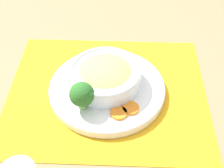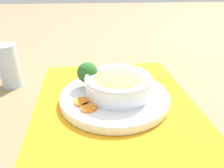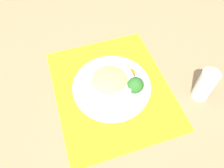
{
  "view_description": "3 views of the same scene",
  "coord_description": "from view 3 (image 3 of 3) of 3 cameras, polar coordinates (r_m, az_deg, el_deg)",
  "views": [
    {
      "loc": [
        -0.06,
        0.54,
        0.59
      ],
      "look_at": [
        -0.01,
        0.02,
        0.05
      ],
      "focal_mm": 50.0,
      "sensor_mm": 36.0,
      "label": 1
    },
    {
      "loc": [
        -0.5,
        0.05,
        0.32
      ],
      "look_at": [
        0.01,
        0.01,
        0.05
      ],
      "focal_mm": 35.0,
      "sensor_mm": 36.0,
      "label": 2
    },
    {
      "loc": [
        0.45,
        -0.12,
        0.69
      ],
      "look_at": [
        0.01,
        -0.0,
        0.05
      ],
      "focal_mm": 35.0,
      "sensor_mm": 36.0,
      "label": 3
    }
  ],
  "objects": [
    {
      "name": "carrot_slice_middle",
      "position": [
        0.86,
        3.22,
        4.05
      ],
      "size": [
        0.04,
        0.04,
        0.01
      ],
      "color": "orange",
      "rests_on": "plate"
    },
    {
      "name": "placemat",
      "position": [
        0.83,
        -0.07,
        -1.08
      ],
      "size": [
        0.52,
        0.44,
        0.0
      ],
      "color": "orange",
      "rests_on": "ground_plane"
    },
    {
      "name": "carrot_slice_near",
      "position": [
        0.85,
        4.88,
        2.92
      ],
      "size": [
        0.04,
        0.04,
        0.01
      ],
      "color": "orange",
      "rests_on": "plate"
    },
    {
      "name": "plate",
      "position": [
        0.82,
        -0.07,
        -0.56
      ],
      "size": [
        0.29,
        0.29,
        0.02
      ],
      "color": "white",
      "rests_on": "placemat"
    },
    {
      "name": "ground_plane",
      "position": [
        0.83,
        -0.07,
        -1.16
      ],
      "size": [
        4.0,
        4.0,
        0.0
      ],
      "primitive_type": "plane",
      "color": "#8C704C"
    },
    {
      "name": "broccoli_floret",
      "position": [
        0.77,
        6.1,
        -0.33
      ],
      "size": [
        0.06,
        0.06,
        0.07
      ],
      "color": "#759E51",
      "rests_on": "plate"
    },
    {
      "name": "water_glass",
      "position": [
        0.83,
        22.98,
        -0.59
      ],
      "size": [
        0.06,
        0.06,
        0.13
      ],
      "color": "silver",
      "rests_on": "ground_plane"
    },
    {
      "name": "bowl",
      "position": [
        0.78,
        -0.65,
        0.44
      ],
      "size": [
        0.18,
        0.18,
        0.06
      ],
      "color": "silver",
      "rests_on": "plate"
    }
  ]
}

